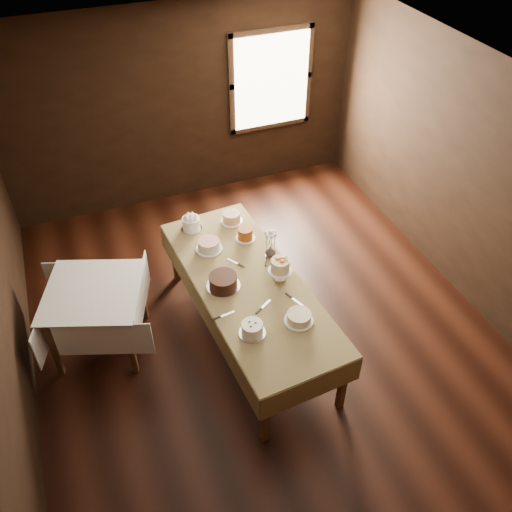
# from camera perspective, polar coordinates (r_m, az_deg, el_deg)

# --- Properties ---
(floor) EXTENTS (5.00, 6.00, 0.01)m
(floor) POSITION_cam_1_polar(r_m,az_deg,el_deg) (6.26, 0.67, -7.71)
(floor) COLOR black
(floor) RESTS_ON ground
(ceiling) EXTENTS (5.00, 6.00, 0.01)m
(ceiling) POSITION_cam_1_polar(r_m,az_deg,el_deg) (4.55, 0.95, 16.27)
(ceiling) COLOR beige
(ceiling) RESTS_ON wall_back
(wall_back) EXTENTS (5.00, 0.02, 2.80)m
(wall_back) POSITION_cam_1_polar(r_m,az_deg,el_deg) (7.74, -7.82, 15.34)
(wall_back) COLOR black
(wall_back) RESTS_ON ground
(wall_right) EXTENTS (0.02, 6.00, 2.80)m
(wall_right) POSITION_cam_1_polar(r_m,az_deg,el_deg) (6.49, 21.91, 7.19)
(wall_right) COLOR black
(wall_right) RESTS_ON ground
(window) EXTENTS (1.10, 0.05, 1.30)m
(window) POSITION_cam_1_polar(r_m,az_deg,el_deg) (7.98, 1.64, 18.06)
(window) COLOR #FFEABF
(window) RESTS_ON wall_back
(display_table) EXTENTS (1.24, 2.74, 0.83)m
(display_table) POSITION_cam_1_polar(r_m,az_deg,el_deg) (5.65, -0.81, -3.28)
(display_table) COLOR #452A14
(display_table) RESTS_ON ground
(side_table) EXTENTS (1.24, 1.24, 0.82)m
(side_table) POSITION_cam_1_polar(r_m,az_deg,el_deg) (5.84, -16.82, -4.24)
(side_table) COLOR #452A14
(side_table) RESTS_ON ground
(cake_meringue) EXTENTS (0.28, 0.28, 0.15)m
(cake_meringue) POSITION_cam_1_polar(r_m,az_deg,el_deg) (6.29, -6.88, 3.40)
(cake_meringue) COLOR silver
(cake_meringue) RESTS_ON display_table
(cake_speckled) EXTENTS (0.29, 0.29, 0.12)m
(cake_speckled) POSITION_cam_1_polar(r_m,az_deg,el_deg) (6.37, -2.61, 4.09)
(cake_speckled) COLOR white
(cake_speckled) RESTS_ON display_table
(cake_lattice) EXTENTS (0.33, 0.33, 0.11)m
(cake_lattice) POSITION_cam_1_polar(r_m,az_deg,el_deg) (5.99, -5.02, 1.10)
(cake_lattice) COLOR white
(cake_lattice) RESTS_ON display_table
(cake_caramel) EXTENTS (0.23, 0.23, 0.14)m
(cake_caramel) POSITION_cam_1_polar(r_m,az_deg,el_deg) (6.10, -1.15, 2.33)
(cake_caramel) COLOR white
(cake_caramel) RESTS_ON display_table
(cake_chocolate) EXTENTS (0.35, 0.35, 0.14)m
(cake_chocolate) POSITION_cam_1_polar(r_m,az_deg,el_deg) (5.53, -3.50, -2.72)
(cake_chocolate) COLOR silver
(cake_chocolate) RESTS_ON display_table
(cake_flowers) EXTENTS (0.28, 0.28, 0.26)m
(cake_flowers) POSITION_cam_1_polar(r_m,az_deg,el_deg) (5.58, 2.56, -1.52)
(cake_flowers) COLOR white
(cake_flowers) RESTS_ON display_table
(cake_swirl) EXTENTS (0.29, 0.29, 0.13)m
(cake_swirl) POSITION_cam_1_polar(r_m,az_deg,el_deg) (5.08, -0.41, -7.75)
(cake_swirl) COLOR silver
(cake_swirl) RESTS_ON display_table
(cake_cream) EXTENTS (0.30, 0.30, 0.10)m
(cake_cream) POSITION_cam_1_polar(r_m,az_deg,el_deg) (5.21, 4.57, -6.53)
(cake_cream) COLOR white
(cake_cream) RESTS_ON display_table
(cake_server_a) EXTENTS (0.22, 0.15, 0.01)m
(cake_server_a) POSITION_cam_1_polar(r_m,az_deg,el_deg) (5.38, 1.05, -5.10)
(cake_server_a) COLOR silver
(cake_server_a) RESTS_ON display_table
(cake_server_b) EXTENTS (0.11, 0.23, 0.01)m
(cake_server_b) POSITION_cam_1_polar(r_m,az_deg,el_deg) (5.41, 4.40, -4.86)
(cake_server_b) COLOR silver
(cake_server_b) RESTS_ON display_table
(cake_server_c) EXTENTS (0.15, 0.22, 0.01)m
(cake_server_c) POSITION_cam_1_polar(r_m,az_deg,el_deg) (5.85, -2.52, -0.54)
(cake_server_c) COLOR silver
(cake_server_c) RESTS_ON display_table
(cake_server_d) EXTENTS (0.12, 0.23, 0.01)m
(cake_server_d) POSITION_cam_1_polar(r_m,az_deg,el_deg) (5.91, 1.08, -0.02)
(cake_server_d) COLOR silver
(cake_server_d) RESTS_ON display_table
(cake_server_e) EXTENTS (0.24, 0.05, 0.01)m
(cake_server_e) POSITION_cam_1_polar(r_m,az_deg,el_deg) (5.29, -3.03, -6.15)
(cake_server_e) COLOR silver
(cake_server_e) RESTS_ON display_table
(flower_vase) EXTENTS (0.15, 0.15, 0.12)m
(flower_vase) POSITION_cam_1_polar(r_m,az_deg,el_deg) (5.88, 1.53, 0.48)
(flower_vase) COLOR #2D2823
(flower_vase) RESTS_ON display_table
(flower_bouquet) EXTENTS (0.14, 0.14, 0.20)m
(flower_bouquet) POSITION_cam_1_polar(r_m,az_deg,el_deg) (5.76, 1.56, 1.86)
(flower_bouquet) COLOR white
(flower_bouquet) RESTS_ON flower_vase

